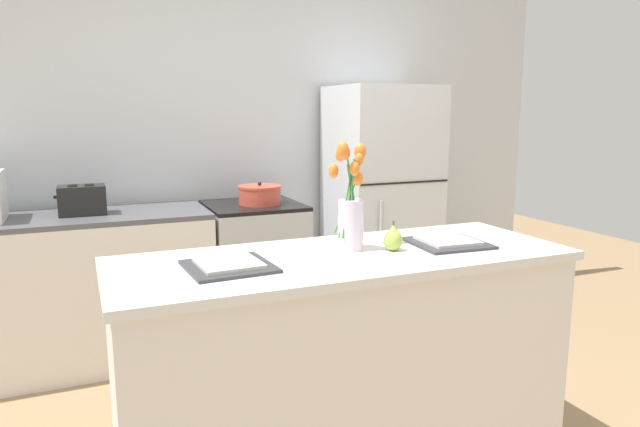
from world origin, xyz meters
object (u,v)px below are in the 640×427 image
stove_range (255,271)px  cooking_pot (260,195)px  plate_setting_right (448,242)px  refrigerator (381,205)px  plate_setting_left (229,265)px  flower_vase (350,207)px  pear_figurine (393,239)px  toaster (82,200)px

stove_range → cooking_pot: size_ratio=3.27×
stove_range → plate_setting_right: 1.74m
refrigerator → plate_setting_right: refrigerator is taller
plate_setting_left → cooking_pot: 1.70m
stove_range → refrigerator: refrigerator is taller
plate_setting_left → plate_setting_right: 0.93m
plate_setting_right → cooking_pot: bearing=101.8°
plate_setting_left → stove_range: bearing=70.7°
flower_vase → pear_figurine: flower_vase is taller
plate_setting_left → toaster: toaster is taller
stove_range → pear_figurine: 1.72m
toaster → cooking_pot: bearing=-2.3°
pear_figurine → plate_setting_right: (0.27, 0.00, -0.04)m
pear_figurine → plate_setting_left: pear_figurine is taller
flower_vase → plate_setting_left: (-0.52, -0.08, -0.16)m
refrigerator → flower_vase: (-1.00, -1.54, 0.29)m
plate_setting_left → toaster: bearing=105.8°
pear_figurine → cooking_pot: size_ratio=0.43×
stove_range → plate_setting_left: plate_setting_left is taller
flower_vase → pear_figurine: 0.21m
pear_figurine → toaster: bearing=124.7°
stove_range → plate_setting_right: (0.37, -1.62, 0.51)m
plate_setting_right → flower_vase: bearing=169.3°
plate_setting_right → plate_setting_left: bearing=180.0°
plate_setting_left → toaster: (-0.46, 1.63, 0.03)m
refrigerator → plate_setting_left: 2.22m
pear_figurine → plate_setting_right: size_ratio=0.39×
flower_vase → cooking_pot: flower_vase is taller
flower_vase → pear_figurine: bearing=-28.7°
pear_figurine → plate_setting_left: 0.67m
stove_range → cooking_pot: (0.04, -0.03, 0.52)m
flower_vase → stove_range: bearing=88.2°
flower_vase → cooking_pot: bearing=86.8°
pear_figurine → cooking_pot: (-0.07, 1.59, -0.03)m
flower_vase → pear_figurine: size_ratio=3.59×
stove_range → plate_setting_left: (-0.57, -1.62, 0.51)m
plate_setting_right → cooking_pot: cooking_pot is taller
stove_range → refrigerator: bearing=0.0°
refrigerator → plate_setting_left: (-1.52, -1.62, 0.13)m
toaster → plate_setting_left: bearing=-74.2°
toaster → cooking_pot: toaster is taller
pear_figurine → plate_setting_right: pear_figurine is taller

